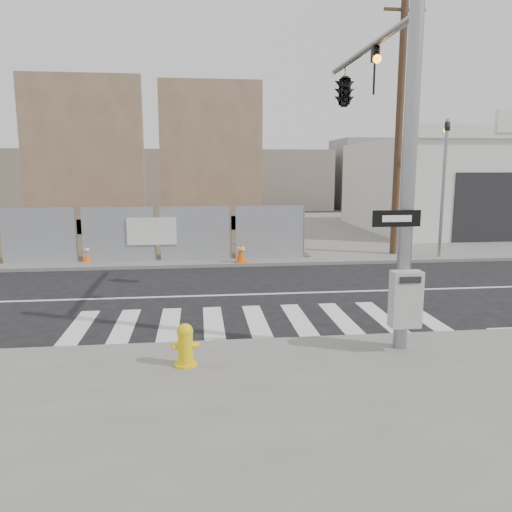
{
  "coord_description": "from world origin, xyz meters",
  "views": [
    {
      "loc": [
        -1.31,
        -13.56,
        3.52
      ],
      "look_at": [
        0.08,
        -1.67,
        1.4
      ],
      "focal_mm": 35.0,
      "sensor_mm": 36.0,
      "label": 1
    }
  ],
  "objects": [
    {
      "name": "concrete_wall_right",
      "position": [
        -0.5,
        14.08,
        3.38
      ],
      "size": [
        5.5,
        1.3,
        8.0
      ],
      "color": "brown",
      "rests_on": "sidewalk_far"
    },
    {
      "name": "traffic_cone_c",
      "position": [
        -5.37,
        5.08,
        0.48
      ],
      "size": [
        0.46,
        0.46,
        0.73
      ],
      "rotation": [
        0.0,
        0.0,
        0.25
      ],
      "color": "#FF610D",
      "rests_on": "sidewalk_far"
    },
    {
      "name": "sidewalk_far",
      "position": [
        0.0,
        14.0,
        0.06
      ],
      "size": [
        50.0,
        20.0,
        0.12
      ],
      "primitive_type": "cube",
      "color": "slate",
      "rests_on": "ground"
    },
    {
      "name": "auto_shop",
      "position": [
        14.0,
        12.97,
        2.54
      ],
      "size": [
        12.0,
        10.2,
        5.95
      ],
      "color": "silver",
      "rests_on": "sidewalk_far"
    },
    {
      "name": "fire_hydrant",
      "position": [
        -1.57,
        -5.24,
        0.49
      ],
      "size": [
        0.51,
        0.51,
        0.76
      ],
      "rotation": [
        0.0,
        0.0,
        0.33
      ],
      "color": "yellow",
      "rests_on": "sidewalk_near"
    },
    {
      "name": "ground",
      "position": [
        0.0,
        0.0,
        0.0
      ],
      "size": [
        100.0,
        100.0,
        0.0
      ],
      "primitive_type": "plane",
      "color": "black",
      "rests_on": "ground"
    },
    {
      "name": "concrete_wall_left",
      "position": [
        -7.0,
        13.08,
        3.38
      ],
      "size": [
        6.0,
        1.3,
        8.0
      ],
      "color": "brown",
      "rests_on": "sidewalk_far"
    },
    {
      "name": "utility_pole_right",
      "position": [
        6.5,
        5.5,
        5.2
      ],
      "size": [
        1.6,
        0.28,
        10.0
      ],
      "color": "#4E3624",
      "rests_on": "sidewalk_far"
    },
    {
      "name": "signal_pole",
      "position": [
        2.49,
        -2.05,
        4.78
      ],
      "size": [
        0.96,
        5.87,
        7.0
      ],
      "color": "gray",
      "rests_on": "sidewalk_near"
    },
    {
      "name": "traffic_cone_d",
      "position": [
        0.23,
        4.26,
        0.51
      ],
      "size": [
        0.48,
        0.48,
        0.79
      ],
      "rotation": [
        0.0,
        0.0,
        0.21
      ],
      "color": "#EC5C0C",
      "rests_on": "sidewalk_far"
    },
    {
      "name": "far_signal_pole",
      "position": [
        8.0,
        4.6,
        3.48
      ],
      "size": [
        0.16,
        0.2,
        5.6
      ],
      "color": "gray",
      "rests_on": "sidewalk_far"
    }
  ]
}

